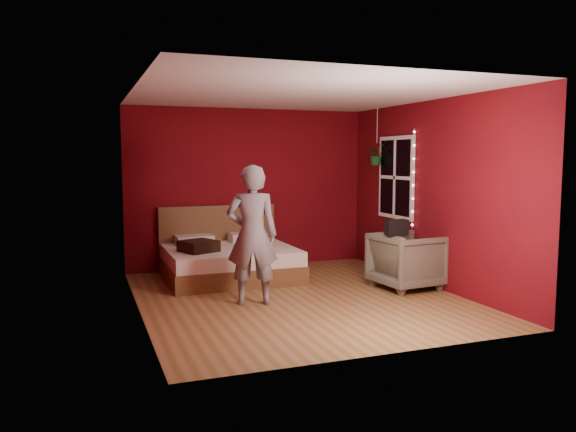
# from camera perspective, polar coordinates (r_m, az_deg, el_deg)

# --- Properties ---
(floor) EXTENTS (4.50, 4.50, 0.00)m
(floor) POSITION_cam_1_polar(r_m,az_deg,el_deg) (7.36, 1.05, -8.26)
(floor) COLOR #95643B
(floor) RESTS_ON ground
(room_walls) EXTENTS (4.04, 4.54, 2.62)m
(room_walls) POSITION_cam_1_polar(r_m,az_deg,el_deg) (7.13, 1.08, 4.93)
(room_walls) COLOR maroon
(room_walls) RESTS_ON ground
(window) EXTENTS (0.05, 0.97, 1.27)m
(window) POSITION_cam_1_polar(r_m,az_deg,el_deg) (8.82, 10.89, 3.86)
(window) COLOR white
(window) RESTS_ON room_walls
(fairy_lights) EXTENTS (0.04, 0.04, 1.45)m
(fairy_lights) POSITION_cam_1_polar(r_m,az_deg,el_deg) (8.36, 12.61, 3.71)
(fairy_lights) COLOR silver
(fairy_lights) RESTS_ON room_walls
(bed) EXTENTS (1.89, 1.61, 1.04)m
(bed) POSITION_cam_1_polar(r_m,az_deg,el_deg) (8.52, -6.05, -4.46)
(bed) COLOR brown
(bed) RESTS_ON ground
(person) EXTENTS (0.72, 0.57, 1.72)m
(person) POSITION_cam_1_polar(r_m,az_deg,el_deg) (6.90, -3.66, -1.94)
(person) COLOR gray
(person) RESTS_ON ground
(armchair) EXTENTS (0.93, 0.91, 0.78)m
(armchair) POSITION_cam_1_polar(r_m,az_deg,el_deg) (7.95, 12.01, -4.46)
(armchair) COLOR #65634F
(armchair) RESTS_ON ground
(handbag) EXTENTS (0.30, 0.16, 0.21)m
(handbag) POSITION_cam_1_polar(r_m,az_deg,el_deg) (7.63, 10.97, -1.14)
(handbag) COLOR black
(handbag) RESTS_ON armchair
(throw_pillow) EXTENTS (0.59, 0.59, 0.16)m
(throw_pillow) POSITION_cam_1_polar(r_m,az_deg,el_deg) (8.09, -9.07, -3.04)
(throw_pillow) COLOR black
(throw_pillow) RESTS_ON bed
(hanging_plant) EXTENTS (0.38, 0.35, 0.92)m
(hanging_plant) POSITION_cam_1_polar(r_m,az_deg,el_deg) (9.15, 9.00, 6.20)
(hanging_plant) COLOR silver
(hanging_plant) RESTS_ON room_walls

